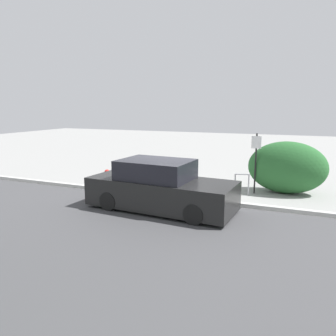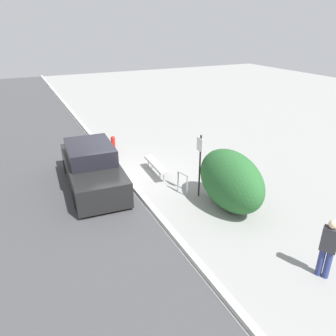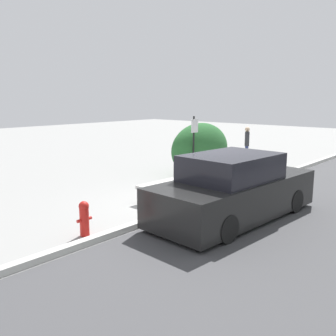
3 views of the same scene
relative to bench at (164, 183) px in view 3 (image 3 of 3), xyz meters
The scene contains 9 objects.
ground_plane 1.32m from the bench, 100.23° to the right, with size 60.00×60.00×0.00m, color gray.
curb 1.30m from the bench, 100.23° to the right, with size 60.00×0.20×0.13m.
bench is the anchor object (origin of this frame).
bike_rack 1.91m from the bench, ahead, with size 0.55×0.17×0.83m.
sign_post 2.56m from the bench, 16.17° to the left, with size 0.36×0.08×2.30m.
fire_hydrant 3.46m from the bench, 167.20° to the right, with size 0.36×0.22×0.77m.
shrub_hedge 3.65m from the bench, 19.33° to the left, with size 2.91×1.50×1.99m.
pedestrian 7.28m from the bench, 10.66° to the left, with size 0.42×0.36×1.62m.
parked_car_near 2.55m from the bench, 95.19° to the right, with size 4.83×2.10×1.61m.
Camera 3 is at (-7.69, -5.94, 2.92)m, focal length 40.00 mm.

